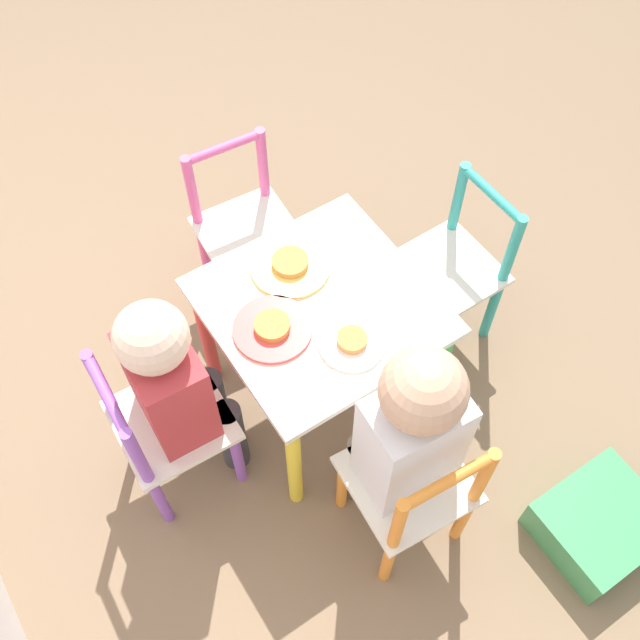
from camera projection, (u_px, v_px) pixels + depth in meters
name	position (u px, v px, depth m)	size (l,w,h in m)	color
ground_plane	(320.00, 393.00, 2.12)	(6.00, 6.00, 0.00)	#7F664C
kids_table	(320.00, 323.00, 1.81)	(0.50, 0.50, 0.45)	silver
chair_orange	(413.00, 491.00, 1.70)	(0.28, 0.28, 0.52)	silver
chair_purple	(164.00, 428.00, 1.78)	(0.27, 0.27, 0.52)	silver
chair_pink	(246.00, 232.00, 2.11)	(0.28, 0.28, 0.52)	silver
chair_teal	(452.00, 270.00, 2.04)	(0.26, 0.26, 0.52)	silver
child_left	(407.00, 432.00, 1.55)	(0.22, 0.21, 0.76)	#7A6B5B
child_back	(177.00, 383.00, 1.66)	(0.21, 0.21, 0.71)	#38383D
plate_left	(352.00, 342.00, 1.67)	(0.15, 0.15, 0.03)	white
plate_back	(272.00, 328.00, 1.69)	(0.18, 0.18, 0.03)	#E54C47
plate_right	(290.00, 265.00, 1.79)	(0.19, 0.19, 0.03)	#EADB66
storage_bin	(599.00, 524.00, 1.86)	(0.25, 0.28, 0.12)	#3D8E56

